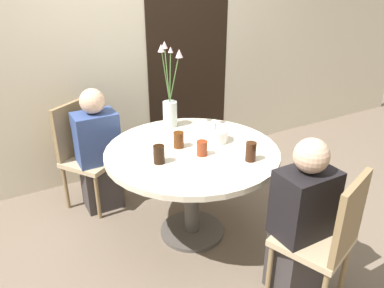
# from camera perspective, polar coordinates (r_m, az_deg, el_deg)

# --- Properties ---
(ground_plane) EXTENTS (16.00, 16.00, 0.00)m
(ground_plane) POSITION_cam_1_polar(r_m,az_deg,el_deg) (3.05, -0.00, -13.24)
(ground_plane) COLOR #6B5B4C
(wall_back) EXTENTS (8.00, 0.05, 2.60)m
(wall_back) POSITION_cam_1_polar(r_m,az_deg,el_deg) (3.59, -10.17, 15.19)
(wall_back) COLOR beige
(wall_back) RESTS_ON ground_plane
(doorway_panel) EXTENTS (0.90, 0.01, 2.05)m
(doorway_panel) POSITION_cam_1_polar(r_m,az_deg,el_deg) (3.88, -0.52, 12.10)
(doorway_panel) COLOR black
(doorway_panel) RESTS_ON ground_plane
(dining_table) EXTENTS (1.24, 1.24, 0.73)m
(dining_table) POSITION_cam_1_polar(r_m,az_deg,el_deg) (2.72, -0.00, -3.16)
(dining_table) COLOR beige
(dining_table) RESTS_ON ground_plane
(chair_left_flank) EXTENTS (0.56, 0.56, 0.90)m
(chair_left_flank) POSITION_cam_1_polar(r_m,az_deg,el_deg) (3.30, -16.23, -0.87)
(chair_left_flank) COLOR tan
(chair_left_flank) RESTS_ON ground_plane
(chair_near_front) EXTENTS (0.51, 0.51, 0.90)m
(chair_near_front) POSITION_cam_1_polar(r_m,az_deg,el_deg) (2.34, 19.91, -12.85)
(chair_near_front) COLOR tan
(chair_near_front) RESTS_ON ground_plane
(birthday_cake) EXTENTS (0.19, 0.19, 0.14)m
(birthday_cake) POSITION_cam_1_polar(r_m,az_deg,el_deg) (2.77, 3.53, 1.32)
(birthday_cake) COLOR white
(birthday_cake) RESTS_ON dining_table
(flower_vase) EXTENTS (0.16, 0.29, 0.67)m
(flower_vase) POSITION_cam_1_polar(r_m,az_deg,el_deg) (3.00, -3.39, 6.25)
(flower_vase) COLOR silver
(flower_vase) RESTS_ON dining_table
(side_plate) EXTENTS (0.22, 0.22, 0.01)m
(side_plate) POSITION_cam_1_polar(r_m,az_deg,el_deg) (2.69, -7.42, -0.59)
(side_plate) COLOR white
(side_plate) RESTS_ON dining_table
(drink_glass_0) EXTENTS (0.07, 0.07, 0.13)m
(drink_glass_0) POSITION_cam_1_polar(r_m,az_deg,el_deg) (2.50, 8.95, -1.16)
(drink_glass_0) COLOR #33190C
(drink_glass_0) RESTS_ON dining_table
(drink_glass_1) EXTENTS (0.07, 0.07, 0.10)m
(drink_glass_1) POSITION_cam_1_polar(r_m,az_deg,el_deg) (2.55, 1.54, -0.65)
(drink_glass_1) COLOR maroon
(drink_glass_1) RESTS_ON dining_table
(drink_glass_2) EXTENTS (0.07, 0.07, 0.12)m
(drink_glass_2) POSITION_cam_1_polar(r_m,az_deg,el_deg) (2.67, -2.06, 0.63)
(drink_glass_2) COLOR #51280F
(drink_glass_2) RESTS_ON dining_table
(drink_glass_3) EXTENTS (0.08, 0.08, 0.12)m
(drink_glass_3) POSITION_cam_1_polar(r_m,az_deg,el_deg) (2.46, -5.06, -1.59)
(drink_glass_3) COLOR black
(drink_glass_3) RESTS_ON dining_table
(person_guest) EXTENTS (0.34, 0.24, 1.06)m
(person_guest) POSITION_cam_1_polar(r_m,az_deg,el_deg) (3.20, -14.07, -1.55)
(person_guest) COLOR #383333
(person_guest) RESTS_ON ground_plane
(person_boy) EXTENTS (0.34, 0.24, 1.06)m
(person_boy) POSITION_cam_1_polar(r_m,az_deg,el_deg) (2.39, 16.29, -11.70)
(person_boy) COLOR #383333
(person_boy) RESTS_ON ground_plane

